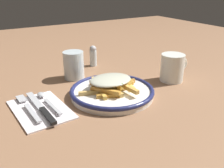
{
  "coord_description": "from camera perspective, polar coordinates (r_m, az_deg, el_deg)",
  "views": [
    {
      "loc": [
        -0.35,
        -0.58,
        0.33
      ],
      "look_at": [
        0.0,
        0.0,
        0.04
      ],
      "focal_mm": 39.98,
      "sensor_mm": 36.0,
      "label": 1
    }
  ],
  "objects": [
    {
      "name": "ground_plane",
      "position": [
        0.75,
        0.0,
        -2.73
      ],
      "size": [
        2.6,
        2.6,
        0.0
      ],
      "primitive_type": "plane",
      "color": "#8F6547"
    },
    {
      "name": "salt_shaker",
      "position": [
        1.01,
        -4.34,
        6.5
      ],
      "size": [
        0.03,
        0.03,
        0.08
      ],
      "color": "silver",
      "rests_on": "ground_plane"
    },
    {
      "name": "coffee_mug",
      "position": [
        0.88,
        13.5,
        3.74
      ],
      "size": [
        0.11,
        0.08,
        0.09
      ],
      "color": "white",
      "rests_on": "ground_plane"
    },
    {
      "name": "water_glass",
      "position": [
        0.88,
        -8.75,
        4.28
      ],
      "size": [
        0.07,
        0.07,
        0.1
      ],
      "primitive_type": "cylinder",
      "color": "silver",
      "rests_on": "ground_plane"
    },
    {
      "name": "plate",
      "position": [
        0.75,
        0.0,
        -1.8
      ],
      "size": [
        0.25,
        0.25,
        0.03
      ],
      "color": "white",
      "rests_on": "ground_plane"
    },
    {
      "name": "fork",
      "position": [
        0.7,
        -18.63,
        -5.07
      ],
      "size": [
        0.03,
        0.18,
        0.01
      ],
      "color": "silver",
      "rests_on": "napkin"
    },
    {
      "name": "spoon",
      "position": [
        0.73,
        -14.96,
        -3.3
      ],
      "size": [
        0.03,
        0.15,
        0.01
      ],
      "color": "silver",
      "rests_on": "napkin"
    },
    {
      "name": "napkin",
      "position": [
        0.7,
        -16.05,
        -5.46
      ],
      "size": [
        0.14,
        0.2,
        0.01
      ],
      "primitive_type": "cube",
      "rotation": [
        0.0,
        0.0,
        0.06
      ],
      "color": "white",
      "rests_on": "ground_plane"
    },
    {
      "name": "fries_heap",
      "position": [
        0.74,
        -0.23,
        0.31
      ],
      "size": [
        0.2,
        0.19,
        0.04
      ],
      "color": "gold",
      "rests_on": "plate"
    },
    {
      "name": "knife",
      "position": [
        0.68,
        -15.62,
        -5.56
      ],
      "size": [
        0.02,
        0.21,
        0.01
      ],
      "color": "black",
      "rests_on": "napkin"
    }
  ]
}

